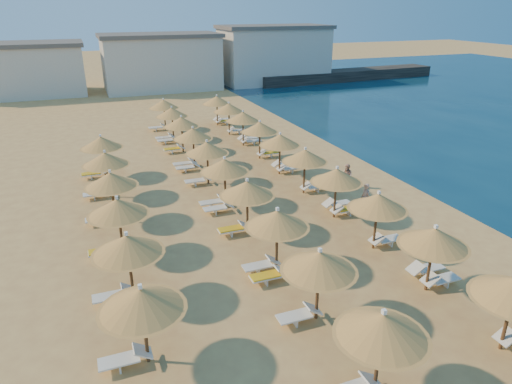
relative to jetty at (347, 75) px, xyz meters
name	(u,v)px	position (x,y,z in m)	size (l,w,h in m)	color
ground	(301,244)	(-29.89, -44.59, -0.75)	(220.00, 220.00, 0.00)	tan
jetty	(347,75)	(0.00, 0.00, 0.00)	(30.00, 4.00, 1.50)	black
hotel_blocks	(167,61)	(-27.12, 2.21, 2.95)	(49.48, 10.00, 8.10)	beige
parasol_row_east	(305,156)	(-26.88, -38.84, 1.61)	(2.79, 39.62, 2.93)	brown
parasol_row_west	(225,166)	(-31.91, -38.84, 1.61)	(2.79, 39.62, 2.93)	brown
parasol_row_inland	(114,193)	(-38.04, -40.69, 1.61)	(2.79, 21.20, 2.93)	brown
loungers	(245,199)	(-30.80, -39.16, -0.41)	(14.24, 38.33, 0.66)	silver
beachgoer_a	(365,198)	(-25.02, -42.62, 0.10)	(0.62, 0.41, 1.70)	tan
beachgoer_b	(347,176)	(-23.96, -39.02, 0.02)	(0.75, 0.59, 1.55)	tan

